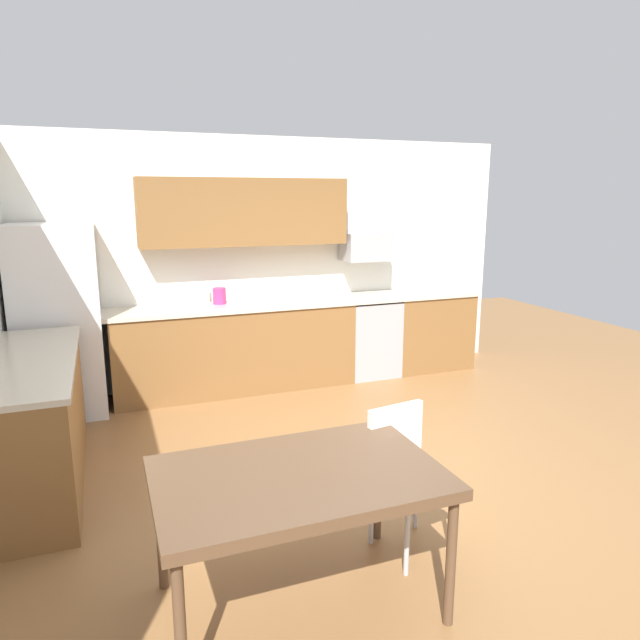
{
  "coord_description": "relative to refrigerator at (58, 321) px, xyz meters",
  "views": [
    {
      "loc": [
        -1.75,
        -3.58,
        2.07
      ],
      "look_at": [
        0.0,
        1.0,
        1.0
      ],
      "focal_mm": 32.08,
      "sensor_mm": 36.0,
      "label": 1
    }
  ],
  "objects": [
    {
      "name": "cabinet_run_back_right",
      "position": [
        4.08,
        0.08,
        -0.46
      ],
      "size": [
        0.99,
        0.6,
        0.9
      ],
      "primitive_type": "cube",
      "color": "brown",
      "rests_on": "ground"
    },
    {
      "name": "sink_basin",
      "position": [
        1.45,
        0.08,
        -0.03
      ],
      "size": [
        0.48,
        0.4,
        0.14
      ],
      "primitive_type": "cube",
      "color": "#A5A8AD",
      "rests_on": "countertop_back"
    },
    {
      "name": "sink_faucet",
      "position": [
        1.45,
        0.26,
        0.13
      ],
      "size": [
        0.02,
        0.02,
        0.24
      ],
      "primitive_type": "cylinder",
      "color": "#B2B5BA",
      "rests_on": "countertop_back"
    },
    {
      "name": "refrigerator",
      "position": [
        0.0,
        0.0,
        0.0
      ],
      "size": [
        0.76,
        0.7,
        1.82
      ],
      "primitive_type": "cube",
      "color": "white",
      "rests_on": "ground"
    },
    {
      "name": "oven_range",
      "position": [
        3.29,
        0.08,
        -0.45
      ],
      "size": [
        0.6,
        0.6,
        0.91
      ],
      "color": "#999BA0",
      "rests_on": "ground"
    },
    {
      "name": "countertop_left",
      "position": [
        -0.12,
        -1.42,
        0.01
      ],
      "size": [
        0.64,
        2.0,
        0.04
      ],
      "primitive_type": "cube",
      "color": "beige",
      "rests_on": "cabinet_run_left"
    },
    {
      "name": "microwave",
      "position": [
        3.29,
        0.18,
        0.58
      ],
      "size": [
        0.54,
        0.36,
        0.32
      ],
      "primitive_type": "cube",
      "color": "#9EA0A5"
    },
    {
      "name": "countertop_back",
      "position": [
        2.18,
        0.08,
        0.01
      ],
      "size": [
        4.8,
        0.64,
        0.04
      ],
      "primitive_type": "cube",
      "color": "beige",
      "rests_on": "cabinet_run_back"
    },
    {
      "name": "kettle",
      "position": [
        1.56,
        0.13,
        0.11
      ],
      "size": [
        0.14,
        0.14,
        0.2
      ],
      "primitive_type": "cylinder",
      "color": "#CC3372",
      "rests_on": "countertop_back"
    },
    {
      "name": "wall_back",
      "position": [
        2.18,
        0.43,
        0.44
      ],
      "size": [
        5.8,
        0.1,
        2.7
      ],
      "primitive_type": "cube",
      "color": "white",
      "rests_on": "ground"
    },
    {
      "name": "dining_table",
      "position": [
        1.25,
        -3.35,
        -0.23
      ],
      "size": [
        1.4,
        0.9,
        0.74
      ],
      "color": "brown",
      "rests_on": "ground"
    },
    {
      "name": "chair_near_table",
      "position": [
        2.01,
        -3.08,
        -0.4
      ],
      "size": [
        0.46,
        0.46,
        0.85
      ],
      "color": "white",
      "rests_on": "ground"
    },
    {
      "name": "cabinet_run_back",
      "position": [
        1.71,
        0.08,
        -0.46
      ],
      "size": [
        2.56,
        0.6,
        0.9
      ],
      "primitive_type": "cube",
      "color": "brown",
      "rests_on": "ground"
    },
    {
      "name": "cabinet_run_left",
      "position": [
        -0.12,
        -1.42,
        -0.46
      ],
      "size": [
        0.6,
        2.0,
        0.9
      ],
      "primitive_type": "cube",
      "color": "brown",
      "rests_on": "ground"
    },
    {
      "name": "upper_cabinets_back",
      "position": [
        1.88,
        0.21,
        0.99
      ],
      "size": [
        2.2,
        0.34,
        0.7
      ],
      "primitive_type": "cube",
      "color": "brown"
    },
    {
      "name": "ground_plane",
      "position": [
        2.18,
        -2.22,
        -0.91
      ],
      "size": [
        12.0,
        12.0,
        0.0
      ],
      "primitive_type": "plane",
      "color": "olive"
    }
  ]
}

